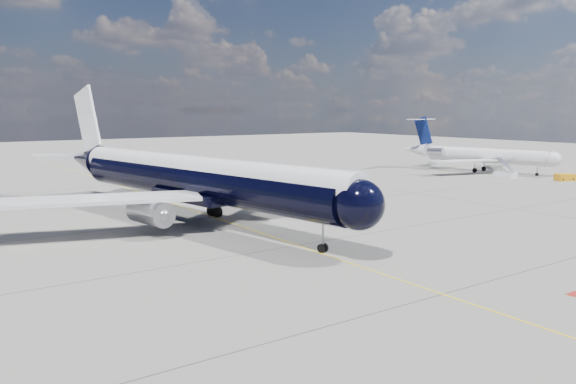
# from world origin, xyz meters

# --- Properties ---
(ground) EXTENTS (320.00, 320.00, 0.00)m
(ground) POSITION_xyz_m (0.00, 30.00, 0.00)
(ground) COLOR gray
(ground) RESTS_ON ground
(taxiway_centerline) EXTENTS (0.16, 160.00, 0.01)m
(taxiway_centerline) POSITION_xyz_m (0.00, 25.00, 0.00)
(taxiway_centerline) COLOR yellow
(taxiway_centerline) RESTS_ON ground
(main_airliner) EXTENTS (39.49, 48.59, 14.10)m
(main_airliner) POSITION_xyz_m (-2.80, 24.57, 4.38)
(main_airliner) COLOR black
(main_airliner) RESTS_ON ground
(regional_jet) EXTENTS (24.83, 28.96, 9.89)m
(regional_jet) POSITION_xyz_m (59.37, 37.55, 3.12)
(regional_jet) COLOR white
(regional_jet) RESTS_ON ground
(boarding_stair) EXTENTS (3.09, 3.59, 3.47)m
(boarding_stair) POSITION_xyz_m (55.43, 28.47, 0.64)
(boarding_stair) COLOR white
(boarding_stair) RESTS_ON ground
(service_tug) EXTENTS (3.24, 2.57, 1.11)m
(service_tug) POSITION_xyz_m (59.38, 20.61, 0.54)
(service_tug) COLOR orange
(service_tug) RESTS_ON ground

